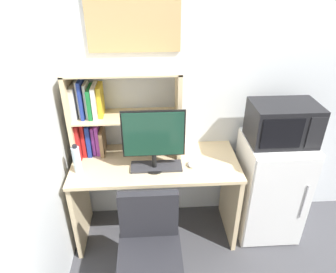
{
  "coord_description": "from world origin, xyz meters",
  "views": [
    {
      "loc": [
        -0.91,
        -2.35,
        2.19
      ],
      "look_at": [
        -0.78,
        -0.32,
        1.03
      ],
      "focal_mm": 32.89,
      "sensor_mm": 36.0,
      "label": 1
    }
  ],
  "objects_px": {
    "microwave": "(283,123)",
    "desk_chair": "(150,261)",
    "computer_mouse": "(191,164)",
    "monitor": "(154,137)",
    "keyboard": "(156,166)",
    "wall_corkboard": "(133,14)",
    "hutch_bookshelf": "(107,113)",
    "mini_fridge": "(269,187)",
    "water_bottle": "(77,159)"
  },
  "relations": [
    {
      "from": "hutch_bookshelf",
      "to": "monitor",
      "type": "xyz_separation_m",
      "value": [
        0.36,
        -0.26,
        -0.08
      ]
    },
    {
      "from": "keyboard",
      "to": "monitor",
      "type": "bearing_deg",
      "value": -148.74
    },
    {
      "from": "water_bottle",
      "to": "microwave",
      "type": "relative_size",
      "value": 0.47
    },
    {
      "from": "keyboard",
      "to": "computer_mouse",
      "type": "relative_size",
      "value": 4.65
    },
    {
      "from": "water_bottle",
      "to": "monitor",
      "type": "bearing_deg",
      "value": 0.35
    },
    {
      "from": "hutch_bookshelf",
      "to": "keyboard",
      "type": "relative_size",
      "value": 2.17
    },
    {
      "from": "wall_corkboard",
      "to": "hutch_bookshelf",
      "type": "bearing_deg",
      "value": -154.3
    },
    {
      "from": "hutch_bookshelf",
      "to": "computer_mouse",
      "type": "xyz_separation_m",
      "value": [
        0.65,
        -0.24,
        -0.35
      ]
    },
    {
      "from": "computer_mouse",
      "to": "mini_fridge",
      "type": "bearing_deg",
      "value": 5.47
    },
    {
      "from": "keyboard",
      "to": "desk_chair",
      "type": "height_order",
      "value": "desk_chair"
    },
    {
      "from": "hutch_bookshelf",
      "to": "wall_corkboard",
      "type": "xyz_separation_m",
      "value": [
        0.24,
        0.12,
        0.71
      ]
    },
    {
      "from": "microwave",
      "to": "desk_chair",
      "type": "xyz_separation_m",
      "value": [
        -1.05,
        -0.64,
        -0.7
      ]
    },
    {
      "from": "keyboard",
      "to": "desk_chair",
      "type": "xyz_separation_m",
      "value": [
        -0.07,
        -0.57,
        -0.39
      ]
    },
    {
      "from": "desk_chair",
      "to": "wall_corkboard",
      "type": "xyz_separation_m",
      "value": [
        -0.07,
        0.93,
        1.46
      ]
    },
    {
      "from": "computer_mouse",
      "to": "water_bottle",
      "type": "relative_size",
      "value": 0.36
    },
    {
      "from": "keyboard",
      "to": "wall_corkboard",
      "type": "xyz_separation_m",
      "value": [
        -0.14,
        0.36,
        1.07
      ]
    },
    {
      "from": "keyboard",
      "to": "mini_fridge",
      "type": "xyz_separation_m",
      "value": [
        0.98,
        0.07,
        -0.32
      ]
    },
    {
      "from": "water_bottle",
      "to": "desk_chair",
      "type": "distance_m",
      "value": 0.91
    },
    {
      "from": "computer_mouse",
      "to": "desk_chair",
      "type": "relative_size",
      "value": 0.1
    },
    {
      "from": "microwave",
      "to": "wall_corkboard",
      "type": "relative_size",
      "value": 0.74
    },
    {
      "from": "keyboard",
      "to": "wall_corkboard",
      "type": "height_order",
      "value": "wall_corkboard"
    },
    {
      "from": "water_bottle",
      "to": "computer_mouse",
      "type": "bearing_deg",
      "value": 1.15
    },
    {
      "from": "mini_fridge",
      "to": "desk_chair",
      "type": "height_order",
      "value": "mini_fridge"
    },
    {
      "from": "water_bottle",
      "to": "desk_chair",
      "type": "height_order",
      "value": "water_bottle"
    },
    {
      "from": "keyboard",
      "to": "microwave",
      "type": "bearing_deg",
      "value": 4.35
    },
    {
      "from": "keyboard",
      "to": "mini_fridge",
      "type": "height_order",
      "value": "mini_fridge"
    },
    {
      "from": "computer_mouse",
      "to": "desk_chair",
      "type": "height_order",
      "value": "desk_chair"
    },
    {
      "from": "keyboard",
      "to": "computer_mouse",
      "type": "xyz_separation_m",
      "value": [
        0.27,
        0.0,
        0.01
      ]
    },
    {
      "from": "monitor",
      "to": "desk_chair",
      "type": "distance_m",
      "value": 0.87
    },
    {
      "from": "monitor",
      "to": "microwave",
      "type": "relative_size",
      "value": 0.98
    },
    {
      "from": "computer_mouse",
      "to": "microwave",
      "type": "xyz_separation_m",
      "value": [
        0.71,
        0.07,
        0.3
      ]
    },
    {
      "from": "microwave",
      "to": "desk_chair",
      "type": "distance_m",
      "value": 1.42
    },
    {
      "from": "mini_fridge",
      "to": "wall_corkboard",
      "type": "distance_m",
      "value": 1.81
    },
    {
      "from": "water_bottle",
      "to": "mini_fridge",
      "type": "bearing_deg",
      "value": 3.09
    },
    {
      "from": "mini_fridge",
      "to": "microwave",
      "type": "height_order",
      "value": "microwave"
    },
    {
      "from": "computer_mouse",
      "to": "monitor",
      "type": "bearing_deg",
      "value": -177.26
    },
    {
      "from": "computer_mouse",
      "to": "water_bottle",
      "type": "distance_m",
      "value": 0.88
    },
    {
      "from": "desk_chair",
      "to": "wall_corkboard",
      "type": "bearing_deg",
      "value": 94.22
    },
    {
      "from": "computer_mouse",
      "to": "desk_chair",
      "type": "distance_m",
      "value": 0.77
    },
    {
      "from": "mini_fridge",
      "to": "microwave",
      "type": "relative_size",
      "value": 1.86
    },
    {
      "from": "monitor",
      "to": "mini_fridge",
      "type": "bearing_deg",
      "value": 4.68
    },
    {
      "from": "mini_fridge",
      "to": "wall_corkboard",
      "type": "bearing_deg",
      "value": 165.55
    },
    {
      "from": "desk_chair",
      "to": "monitor",
      "type": "bearing_deg",
      "value": 84.72
    },
    {
      "from": "wall_corkboard",
      "to": "mini_fridge",
      "type": "bearing_deg",
      "value": -14.45
    },
    {
      "from": "wall_corkboard",
      "to": "desk_chair",
      "type": "bearing_deg",
      "value": -85.78
    },
    {
      "from": "monitor",
      "to": "microwave",
      "type": "bearing_deg",
      "value": 4.85
    },
    {
      "from": "monitor",
      "to": "microwave",
      "type": "distance_m",
      "value": 1.0
    },
    {
      "from": "monitor",
      "to": "desk_chair",
      "type": "xyz_separation_m",
      "value": [
        -0.05,
        -0.56,
        -0.66
      ]
    },
    {
      "from": "hutch_bookshelf",
      "to": "monitor",
      "type": "relative_size",
      "value": 1.74
    },
    {
      "from": "water_bottle",
      "to": "microwave",
      "type": "bearing_deg",
      "value": 3.2
    }
  ]
}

